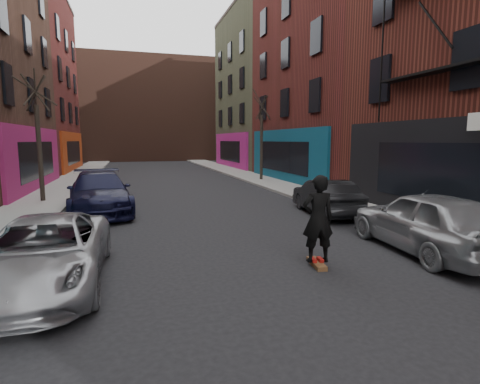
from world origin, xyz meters
TOP-DOWN VIEW (x-y plane):
  - sidewalk_left at (-6.25, 30.00)m, footprint 2.50×84.00m
  - sidewalk_right at (6.25, 30.00)m, footprint 2.50×84.00m
  - buildings_right at (13.50, 16.00)m, footprint 12.00×56.00m
  - building_far at (0.00, 56.00)m, footprint 40.00×10.00m
  - tree_left_far at (-6.20, 18.00)m, footprint 2.00×2.00m
  - tree_right_far at (6.20, 24.00)m, footprint 2.00×2.00m
  - parked_left_far at (-4.05, 7.45)m, footprint 2.21×4.73m
  - parked_left_end at (-3.60, 15.00)m, footprint 2.77×5.64m
  - parked_right_far at (4.60, 7.19)m, footprint 2.26×4.78m
  - parked_right_end at (4.60, 12.24)m, footprint 1.93×4.18m
  - skateboard at (1.50, 7.05)m, footprint 0.34×0.82m
  - skateboarder at (1.50, 7.05)m, footprint 0.77×0.57m

SIDE VIEW (x-z plane):
  - skateboard at x=1.50m, z-range 0.00..0.10m
  - sidewalk_left at x=-6.25m, z-range 0.00..0.13m
  - sidewalk_right at x=6.25m, z-range 0.00..0.13m
  - parked_left_far at x=-4.05m, z-range 0.00..1.31m
  - parked_right_end at x=4.60m, z-range 0.00..1.33m
  - parked_right_far at x=4.60m, z-range 0.00..1.58m
  - parked_left_end at x=-3.60m, z-range 0.00..1.58m
  - skateboarder at x=1.50m, z-range 0.10..2.04m
  - tree_left_far at x=-6.20m, z-range 0.13..6.63m
  - tree_right_far at x=6.20m, z-range 0.13..6.93m
  - building_far at x=0.00m, z-range 0.00..14.00m
  - buildings_right at x=13.50m, z-range 0.00..16.00m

